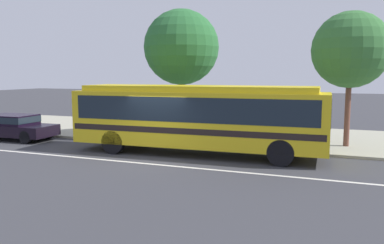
{
  "coord_description": "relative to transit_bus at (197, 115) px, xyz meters",
  "views": [
    {
      "loc": [
        6.86,
        -13.68,
        3.37
      ],
      "look_at": [
        0.86,
        2.02,
        1.3
      ],
      "focal_mm": 36.51,
      "sensor_mm": 36.0,
      "label": 1
    }
  ],
  "objects": [
    {
      "name": "street_tree_mid_block",
      "position": [
        5.9,
        3.58,
        2.74
      ],
      "size": [
        3.38,
        3.38,
        6.0
      ],
      "color": "brown",
      "rests_on": "sidewalk_slab"
    },
    {
      "name": "bus_stop_sign",
      "position": [
        3.56,
        1.91,
        0.1
      ],
      "size": [
        0.16,
        0.43,
        2.59
      ],
      "color": "gray",
      "rests_on": "sidewalk_slab"
    },
    {
      "name": "pedestrian_waiting_near_sign",
      "position": [
        4.45,
        2.61,
        -0.55
      ],
      "size": [
        0.4,
        0.4,
        1.72
      ],
      "color": "#2D2545",
      "rests_on": "sidewalk_slab"
    },
    {
      "name": "ground_plane",
      "position": [
        -1.27,
        -1.56,
        -1.68
      ],
      "size": [
        120.0,
        120.0,
        0.0
      ],
      "primitive_type": "plane",
      "color": "#36373C"
    },
    {
      "name": "street_tree_near_stop",
      "position": [
        -2.38,
        4.04,
        3.07
      ],
      "size": [
        3.95,
        3.95,
        6.63
      ],
      "color": "brown",
      "rests_on": "sidewalk_slab"
    },
    {
      "name": "sedan_behind_bus",
      "position": [
        -10.15,
        0.12,
        -0.96
      ],
      "size": [
        4.27,
        1.94,
        1.29
      ],
      "color": "black",
      "rests_on": "ground_plane"
    },
    {
      "name": "pedestrian_walking_along_curb",
      "position": [
        -4.64,
        2.55,
        -0.56
      ],
      "size": [
        0.48,
        0.48,
        1.71
      ],
      "color": "navy",
      "rests_on": "sidewalk_slab"
    },
    {
      "name": "lane_stripe_center",
      "position": [
        -1.27,
        -2.36,
        -1.68
      ],
      "size": [
        56.0,
        0.16,
        0.01
      ],
      "primitive_type": "cube",
      "color": "silver",
      "rests_on": "ground_plane"
    },
    {
      "name": "transit_bus",
      "position": [
        0.0,
        0.0,
        0.0
      ],
      "size": [
        10.65,
        2.8,
        2.89
      ],
      "color": "gold",
      "rests_on": "ground_plane"
    },
    {
      "name": "sidewalk_slab",
      "position": [
        -1.27,
        5.35,
        -1.62
      ],
      "size": [
        60.0,
        8.0,
        0.12
      ],
      "primitive_type": "cube",
      "color": "#A09D87",
      "rests_on": "ground_plane"
    },
    {
      "name": "pedestrian_standing_by_tree",
      "position": [
        -3.75,
        1.84,
        -0.58
      ],
      "size": [
        0.47,
        0.47,
        1.68
      ],
      "color": "#3C2B3F",
      "rests_on": "sidewalk_slab"
    }
  ]
}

